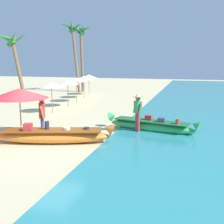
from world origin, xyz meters
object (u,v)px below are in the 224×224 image
object	(u,v)px
palm_tree_mid_cluster	(73,38)
palm_tree_tall_inland	(81,37)
palm_tree_leaning_seaward	(13,45)
person_vendor_hatted	(138,111)
person_tourist_customer	(42,115)
boat_green_midground	(151,126)
patio_umbrella_large	(19,94)
boat_orange_foreground	(52,136)

from	to	relation	value
palm_tree_mid_cluster	palm_tree_tall_inland	bearing A→B (deg)	60.49
palm_tree_tall_inland	palm_tree_mid_cluster	xyz separation A→B (m)	(-0.48, -0.85, -0.12)
palm_tree_tall_inland	palm_tree_leaning_seaward	xyz separation A→B (m)	(-2.37, -8.00, -1.13)
person_vendor_hatted	palm_tree_tall_inland	distance (m)	18.20
person_vendor_hatted	palm_tree_mid_cluster	world-z (taller)	palm_tree_mid_cluster
person_tourist_customer	palm_tree_tall_inland	size ratio (longest dim) A/B	0.25
boat_green_midground	patio_umbrella_large	xyz separation A→B (m)	(-5.01, -2.56, 1.58)
boat_orange_foreground	person_vendor_hatted	distance (m)	3.83
boat_green_midground	patio_umbrella_large	world-z (taller)	patio_umbrella_large
person_vendor_hatted	palm_tree_tall_inland	world-z (taller)	palm_tree_tall_inland
patio_umbrella_large	palm_tree_leaning_seaward	size ratio (longest dim) A/B	0.44
person_tourist_customer	patio_umbrella_large	bearing A→B (deg)	-152.74
boat_orange_foreground	palm_tree_tall_inland	bearing A→B (deg)	108.99
boat_green_midground	palm_tree_tall_inland	distance (m)	18.32
palm_tree_tall_inland	person_tourist_customer	bearing A→B (deg)	-72.75
boat_green_midground	person_tourist_customer	size ratio (longest dim) A/B	2.56
boat_green_midground	person_tourist_customer	distance (m)	4.81
boat_orange_foreground	person_vendor_hatted	bearing A→B (deg)	39.30
boat_green_midground	palm_tree_leaning_seaward	distance (m)	14.26
palm_tree_tall_inland	boat_green_midground	bearing A→B (deg)	-57.24
boat_green_midground	palm_tree_tall_inland	world-z (taller)	palm_tree_tall_inland
person_vendor_hatted	patio_umbrella_large	bearing A→B (deg)	-154.44
boat_orange_foreground	patio_umbrella_large	distance (m)	2.23
boat_green_midground	palm_tree_leaning_seaward	bearing A→B (deg)	150.33
patio_umbrella_large	palm_tree_mid_cluster	bearing A→B (deg)	106.79
palm_tree_leaning_seaward	boat_orange_foreground	bearing A→B (deg)	-48.68
person_tourist_customer	palm_tree_tall_inland	bearing A→B (deg)	107.25
person_vendor_hatted	person_tourist_customer	world-z (taller)	person_vendor_hatted
boat_orange_foreground	person_tourist_customer	world-z (taller)	person_tourist_customer
boat_orange_foreground	boat_green_midground	size ratio (longest dim) A/B	1.10
boat_orange_foreground	patio_umbrella_large	bearing A→B (deg)	171.06
person_tourist_customer	palm_tree_leaning_seaward	xyz separation A→B (m)	(-7.62, 8.93, 3.44)
person_vendor_hatted	person_tourist_customer	size ratio (longest dim) A/B	1.04
person_tourist_customer	palm_tree_tall_inland	xyz separation A→B (m)	(-5.26, 16.93, 4.57)
palm_tree_leaning_seaward	palm_tree_mid_cluster	xyz separation A→B (m)	(1.89, 7.15, 1.01)
palm_tree_tall_inland	palm_tree_leaning_seaward	size ratio (longest dim) A/B	1.25
boat_orange_foreground	boat_green_midground	xyz separation A→B (m)	(3.45, 2.81, -0.01)
boat_orange_foreground	person_vendor_hatted	world-z (taller)	person_vendor_hatted
boat_orange_foreground	person_tourist_customer	xyz separation A→B (m)	(-0.79, 0.64, 0.66)
palm_tree_tall_inland	boat_orange_foreground	bearing A→B (deg)	-71.01
person_tourist_customer	palm_tree_tall_inland	world-z (taller)	palm_tree_tall_inland
boat_green_midground	palm_tree_tall_inland	bearing A→B (deg)	122.76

